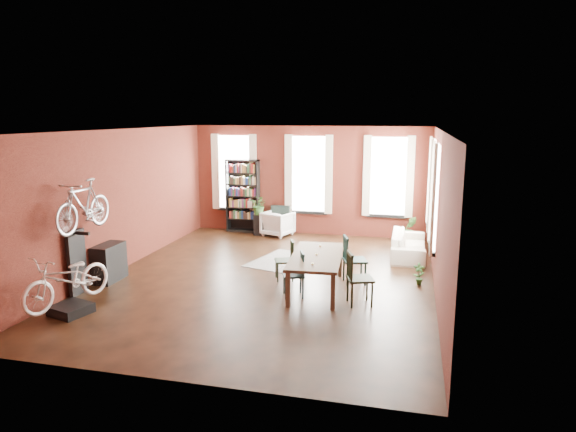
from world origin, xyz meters
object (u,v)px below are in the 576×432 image
(dining_chair_b, at_px, (284,260))
(bicycle_floor, at_px, (66,256))
(dining_table, at_px, (316,273))
(dining_chair_c, at_px, (360,279))
(bookshelf, at_px, (243,196))
(plant_stand, at_px, (260,225))
(bike_trainer, at_px, (71,309))
(dining_chair_d, at_px, (355,260))
(cream_sofa, at_px, (409,241))
(console_table, at_px, (109,263))
(white_armchair, at_px, (278,222))
(dining_chair_a, at_px, (293,275))

(dining_chair_b, distance_m, bicycle_floor, 4.35)
(dining_table, relative_size, dining_chair_c, 2.16)
(dining_table, distance_m, bicycle_floor, 4.71)
(bookshelf, xyz_separation_m, bicycle_floor, (-0.91, -7.05, -0.02))
(plant_stand, bearing_deg, bicycle_floor, -102.84)
(dining_chair_b, distance_m, bike_trainer, 4.30)
(bike_trainer, xyz_separation_m, bicycle_floor, (-0.03, 0.01, 0.99))
(dining_chair_c, relative_size, bookshelf, 0.46)
(dining_table, relative_size, bookshelf, 0.99)
(dining_table, xyz_separation_m, dining_chair_d, (0.70, 0.66, 0.14))
(dining_table, bearing_deg, bike_trainer, -154.76)
(cream_sofa, xyz_separation_m, console_table, (-6.23, -3.50, -0.01))
(dining_chair_c, bearing_deg, dining_chair_d, -8.09)
(dining_chair_d, bearing_deg, bike_trainer, 103.18)
(cream_sofa, bearing_deg, dining_table, 149.91)
(dining_table, relative_size, console_table, 2.72)
(dining_chair_c, relative_size, white_armchair, 1.26)
(dining_chair_d, relative_size, bicycle_floor, 0.56)
(plant_stand, bearing_deg, dining_table, -60.47)
(dining_chair_d, xyz_separation_m, bike_trainer, (-4.74, -2.93, -0.42))
(cream_sofa, relative_size, bicycle_floor, 1.15)
(dining_table, xyz_separation_m, white_armchair, (-2.00, 4.50, 0.03))
(dining_chair_b, relative_size, bookshelf, 0.39)
(dining_table, bearing_deg, dining_chair_b, 142.44)
(bookshelf, xyz_separation_m, console_table, (-1.28, -5.20, -0.70))
(dining_chair_c, distance_m, cream_sofa, 3.75)
(dining_table, relative_size, bike_trainer, 3.66)
(cream_sofa, height_order, console_table, cream_sofa)
(dining_chair_d, distance_m, white_armchair, 4.70)
(dining_chair_a, bearing_deg, cream_sofa, 128.18)
(cream_sofa, bearing_deg, console_table, 119.33)
(dining_chair_b, xyz_separation_m, plant_stand, (-1.73, 3.95, -0.12))
(bike_trainer, bearing_deg, dining_table, 29.39)
(dining_chair_a, height_order, bike_trainer, dining_chair_a)
(dining_chair_a, bearing_deg, dining_chair_c, 64.30)
(console_table, bearing_deg, white_armchair, 63.54)
(plant_stand, bearing_deg, dining_chair_a, -66.31)
(dining_chair_d, distance_m, bicycle_floor, 5.62)
(bike_trainer, xyz_separation_m, console_table, (-0.40, 1.86, 0.31))
(cream_sofa, bearing_deg, dining_chair_b, 134.59)
(bike_trainer, bearing_deg, console_table, 102.11)
(cream_sofa, distance_m, console_table, 7.15)
(bookshelf, bearing_deg, cream_sofa, -18.95)
(dining_chair_c, height_order, bike_trainer, dining_chair_c)
(dining_chair_b, distance_m, dining_chair_d, 1.51)
(dining_chair_b, distance_m, console_table, 3.76)
(dining_chair_c, height_order, bicycle_floor, bicycle_floor)
(dining_table, height_order, dining_chair_d, dining_chair_d)
(dining_chair_d, height_order, bookshelf, bookshelf)
(bicycle_floor, bearing_deg, dining_chair_d, 45.57)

